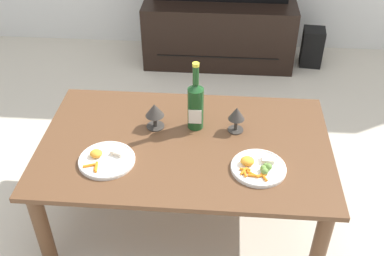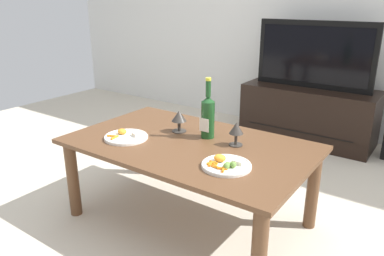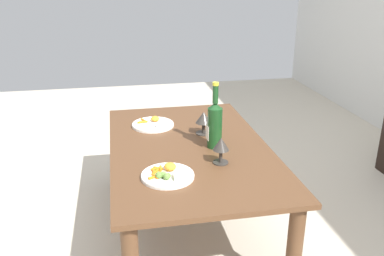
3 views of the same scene
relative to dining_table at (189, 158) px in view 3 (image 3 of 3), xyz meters
The scene contains 7 objects.
ground_plane 0.43m from the dining_table, ahead, with size 6.40×6.40×0.00m, color beige.
dining_table is the anchor object (origin of this frame).
wine_bottle 0.25m from the dining_table, 72.75° to the left, with size 0.08×0.08×0.35m.
goblet_left 0.25m from the dining_table, 144.10° to the left, with size 0.09×0.09×0.13m.
goblet_right 0.31m from the dining_table, 25.55° to the left, with size 0.08×0.08×0.13m.
dinner_plate_left 0.38m from the dining_table, 154.87° to the right, with size 0.25×0.25×0.04m.
dinner_plate_right 0.38m from the dining_table, 25.66° to the right, with size 0.24×0.24×0.05m.
Camera 3 is at (1.98, -0.36, 1.38)m, focal length 38.33 mm.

